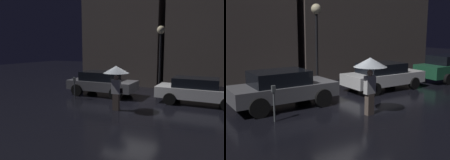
# 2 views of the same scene
# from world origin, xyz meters

# --- Properties ---
(ground_plane) EXTENTS (60.00, 60.00, 0.00)m
(ground_plane) POSITION_xyz_m (0.00, 0.00, 0.00)
(ground_plane) COLOR black
(building_facade_left) EXTENTS (6.22, 3.00, 7.71)m
(building_facade_left) POSITION_xyz_m (-3.07, 6.50, 3.86)
(building_facade_left) COLOR #564C47
(building_facade_left) RESTS_ON ground
(parked_car_grey) EXTENTS (4.11, 1.97, 1.44)m
(parked_car_grey) POSITION_xyz_m (-2.42, 1.31, 0.77)
(parked_car_grey) COLOR slate
(parked_car_grey) RESTS_ON ground
(parked_car_white) EXTENTS (4.21, 1.91, 1.34)m
(parked_car_white) POSITION_xyz_m (3.03, 1.53, 0.71)
(parked_car_white) COLOR silver
(parked_car_white) RESTS_ON ground
(pedestrian_with_umbrella) EXTENTS (1.17, 1.17, 2.05)m
(pedestrian_with_umbrella) POSITION_xyz_m (-0.25, -1.36, 1.68)
(pedestrian_with_umbrella) COLOR #66564C
(pedestrian_with_umbrella) RESTS_ON ground
(parking_meter) EXTENTS (0.12, 0.10, 1.22)m
(parking_meter) POSITION_xyz_m (-3.35, -0.23, 0.76)
(parking_meter) COLOR #4C5154
(parking_meter) RESTS_ON ground
(street_lamp_near) EXTENTS (0.52, 0.52, 4.24)m
(street_lamp_near) POSITION_xyz_m (0.52, 3.80, 3.24)
(street_lamp_near) COLOR black
(street_lamp_near) RESTS_ON ground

